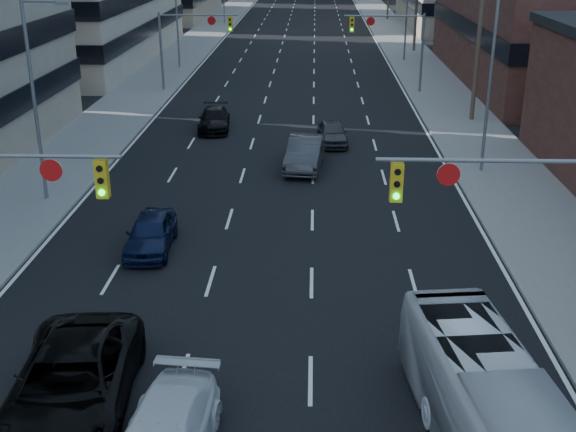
# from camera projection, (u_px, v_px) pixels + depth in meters

# --- Properties ---
(signal_near_right) EXTENTS (6.59, 0.33, 6.00)m
(signal_near_right) POSITION_uv_depth(u_px,v_px,m) (516.00, 212.00, 20.06)
(signal_near_right) COLOR slate
(signal_near_right) RESTS_ON ground
(signal_far_left) EXTENTS (6.09, 0.33, 6.00)m
(signal_far_left) POSITION_uv_depth(u_px,v_px,m) (190.00, 35.00, 54.99)
(signal_far_left) COLOR slate
(signal_far_left) RESTS_ON ground
(signal_far_right) EXTENTS (6.09, 0.33, 6.00)m
(signal_far_right) POSITION_uv_depth(u_px,v_px,m) (392.00, 36.00, 54.48)
(signal_far_right) COLOR slate
(signal_far_right) RESTS_ON ground
(utility_pole_block) EXTENTS (2.20, 0.28, 11.00)m
(utility_pole_block) POSITION_uv_depth(u_px,v_px,m) (480.00, 32.00, 45.42)
(utility_pole_block) COLOR #4C3D2D
(utility_pole_block) RESTS_ON ground
(streetlight_left_near) EXTENTS (2.03, 0.22, 9.00)m
(streetlight_left_near) POSITION_uv_depth(u_px,v_px,m) (37.00, 93.00, 31.55)
(streetlight_left_near) COLOR slate
(streetlight_left_near) RESTS_ON ground
(streetlight_left_mid) EXTENTS (2.03, 0.22, 9.00)m
(streetlight_left_mid) POSITION_uv_depth(u_px,v_px,m) (178.00, 12.00, 64.11)
(streetlight_left_mid) COLOR slate
(streetlight_left_mid) RESTS_ON ground
(streetlight_right_near) EXTENTS (2.03, 0.22, 9.00)m
(streetlight_right_near) POSITION_uv_depth(u_px,v_px,m) (487.00, 75.00, 35.52)
(streetlight_right_near) COLOR slate
(streetlight_right_near) RESTS_ON ground
(streetlight_right_far) EXTENTS (2.03, 0.22, 9.00)m
(streetlight_right_far) POSITION_uv_depth(u_px,v_px,m) (405.00, 7.00, 68.08)
(streetlight_right_far) COLOR slate
(streetlight_right_far) RESTS_ON ground
(black_pickup) EXTENTS (3.50, 6.67, 1.79)m
(black_pickup) POSITION_uv_depth(u_px,v_px,m) (71.00, 384.00, 18.29)
(black_pickup) COLOR black
(black_pickup) RESTS_ON ground
(transit_bus) EXTENTS (3.42, 9.79, 2.67)m
(transit_bus) POSITION_uv_depth(u_px,v_px,m) (499.00, 427.00, 15.99)
(transit_bus) COLOR #BBBBBB
(transit_bus) RESTS_ON ground
(sedan_blue) EXTENTS (1.81, 4.22, 1.42)m
(sedan_blue) POSITION_uv_depth(u_px,v_px,m) (151.00, 233.00, 27.99)
(sedan_blue) COLOR black
(sedan_blue) RESTS_ON ground
(sedan_grey_center) EXTENTS (2.21, 5.11, 1.63)m
(sedan_grey_center) POSITION_uv_depth(u_px,v_px,m) (305.00, 153.00, 37.79)
(sedan_grey_center) COLOR #3A3A3D
(sedan_grey_center) RESTS_ON ground
(sedan_black_far) EXTENTS (2.25, 4.76, 1.34)m
(sedan_black_far) POSITION_uv_depth(u_px,v_px,m) (214.00, 119.00, 45.24)
(sedan_black_far) COLOR black
(sedan_black_far) RESTS_ON ground
(sedan_grey_right) EXTENTS (1.89, 4.10, 1.36)m
(sedan_grey_right) POSITION_uv_depth(u_px,v_px,m) (332.00, 133.00, 42.19)
(sedan_grey_right) COLOR #363638
(sedan_grey_right) RESTS_ON ground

